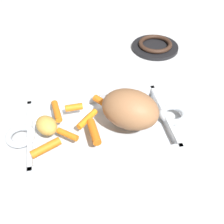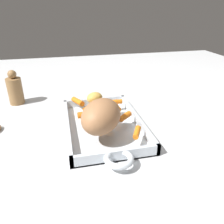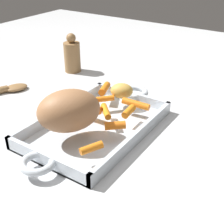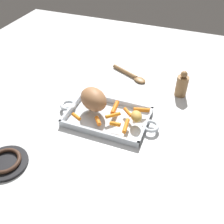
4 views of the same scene
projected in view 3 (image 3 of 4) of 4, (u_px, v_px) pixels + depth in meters
The scene contains 13 objects.
ground_plane at pixel (96, 129), 0.72m from camera, with size 2.07×2.07×0.00m, color silver.
roasting_dish at pixel (96, 126), 0.71m from camera, with size 0.44×0.22×0.03m.
pork_roast at pixel (69, 111), 0.64m from camera, with size 0.13×0.10×0.09m, color #9E6B44.
baby_carrot_southeast at pixel (106, 111), 0.72m from camera, with size 0.01×0.01×0.06m, color orange.
baby_carrot_northeast at pixel (88, 107), 0.73m from camera, with size 0.02×0.02×0.07m, color orange.
baby_carrot_long at pixel (115, 125), 0.66m from camera, with size 0.02×0.02×0.04m, color orange.
baby_carrot_northwest at pixel (136, 104), 0.75m from camera, with size 0.02×0.02×0.07m, color orange.
baby_carrot_center_left at pixel (104, 99), 0.77m from camera, with size 0.01×0.01×0.05m, color orange.
baby_carrot_short at pixel (129, 111), 0.71m from camera, with size 0.02×0.02×0.04m, color orange.
baby_carrot_center_right at pixel (91, 148), 0.59m from camera, with size 0.01×0.01×0.05m, color orange.
baby_carrot_southwest at pixel (105, 88), 0.82m from camera, with size 0.02×0.02×0.07m, color orange.
potato_golden_small at pixel (122, 91), 0.78m from camera, with size 0.06×0.04×0.04m, color gold.
pepper_mill at pixel (72, 55), 1.01m from camera, with size 0.05×0.05×0.13m.
Camera 3 is at (-0.49, -0.37, 0.38)m, focal length 49.75 mm.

